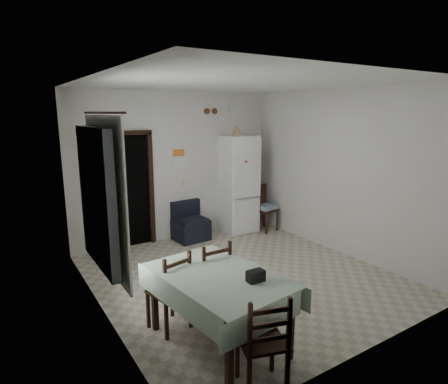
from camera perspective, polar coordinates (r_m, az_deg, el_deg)
name	(u,v)px	position (r m, az deg, el deg)	size (l,w,h in m)	color
ground	(241,276)	(5.99, 2.64, -12.63)	(4.50, 4.50, 0.00)	#B6AE94
ceiling	(243,83)	(5.46, 2.94, 16.22)	(4.20, 4.50, 0.02)	white
wall_back	(176,166)	(7.47, -7.26, 3.88)	(4.20, 0.02, 2.90)	silver
wall_front	(374,222)	(3.98, 21.88, -4.20)	(4.20, 0.02, 2.90)	silver
wall_left	(98,203)	(4.68, -18.71, -1.59)	(0.02, 4.50, 2.90)	silver
wall_right	(339,173)	(6.96, 17.07, 2.84)	(0.02, 4.50, 2.90)	silver
doorway	(122,190)	(7.35, -15.27, 0.33)	(1.06, 0.52, 2.22)	black
window_recess	(97,199)	(4.46, -18.79, -0.94)	(0.10, 1.20, 1.60)	silver
curtain	(107,197)	(4.49, -17.43, -0.78)	(0.02, 1.45, 1.85)	white
curtain_rod	(102,113)	(4.38, -18.10, 11.43)	(0.02, 0.02, 1.60)	black
calendar	(179,158)	(7.46, -6.90, 5.19)	(0.28, 0.02, 0.40)	white
calendar_image	(179,153)	(7.44, -6.90, 5.95)	(0.24, 0.01, 0.14)	orange
light_switch	(184,183)	(7.58, -6.12, 1.35)	(0.08, 0.02, 0.12)	beige
vent_left	(207,111)	(7.70, -2.61, 12.20)	(0.12, 0.12, 0.03)	brown
vent_right	(215,111)	(7.80, -1.44, 12.21)	(0.12, 0.12, 0.03)	brown
emergency_light	(234,110)	(8.03, 1.60, 12.42)	(0.25, 0.07, 0.09)	white
fridge	(238,184)	(7.89, 2.13, 1.21)	(0.66, 0.66, 2.03)	white
tan_cone	(237,131)	(7.67, 1.99, 9.31)	(0.25, 0.25, 0.20)	tan
navy_seat	(191,221)	(7.47, -5.08, -4.47)	(0.63, 0.61, 0.76)	black
corner_chair	(266,208)	(8.05, 6.39, -2.50)	(0.42, 0.42, 0.97)	black
dining_table	(218,309)	(4.26, -0.89, -17.45)	(1.02, 1.56, 0.81)	#AAC0A4
black_bag	(256,276)	(3.92, 4.85, -12.63)	(0.18, 0.11, 0.12)	black
dining_chair_far_left	(169,290)	(4.54, -8.42, -14.55)	(0.41, 0.41, 0.96)	black
dining_chair_far_right	(210,277)	(4.78, -2.22, -12.84)	(0.42, 0.42, 0.98)	black
dining_chair_near_head	(262,340)	(3.66, 5.81, -21.50)	(0.42, 0.42, 0.97)	black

